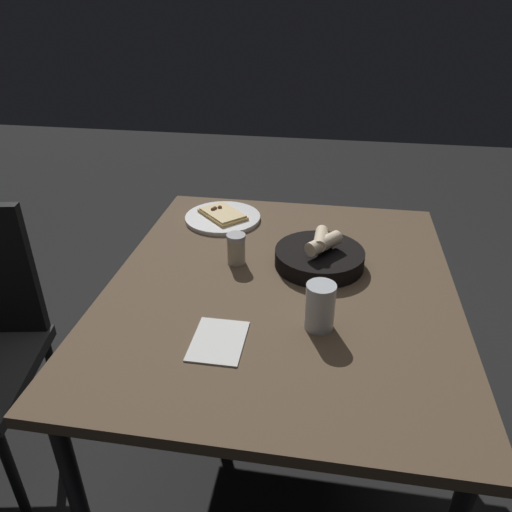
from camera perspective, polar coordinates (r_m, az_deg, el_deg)
name	(u,v)px	position (r m, az deg, el deg)	size (l,w,h in m)	color
ground	(276,462)	(1.86, 2.32, -22.71)	(8.00, 8.00, 0.00)	black
dining_table	(281,302)	(1.39, 2.88, -5.31)	(1.11, 0.94, 0.74)	brown
pizza_plate	(223,217)	(1.71, -3.88, 4.55)	(0.26, 0.26, 0.04)	white
bread_basket	(319,257)	(1.43, 7.36, -0.08)	(0.26, 0.26, 0.11)	black
beer_glass	(320,309)	(1.17, 7.40, -6.12)	(0.07, 0.07, 0.12)	silver
pepper_shaker	(236,250)	(1.43, -2.30, 0.64)	(0.06, 0.06, 0.09)	#BFB299
napkin	(218,341)	(1.15, -4.39, -9.78)	(0.16, 0.12, 0.00)	white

